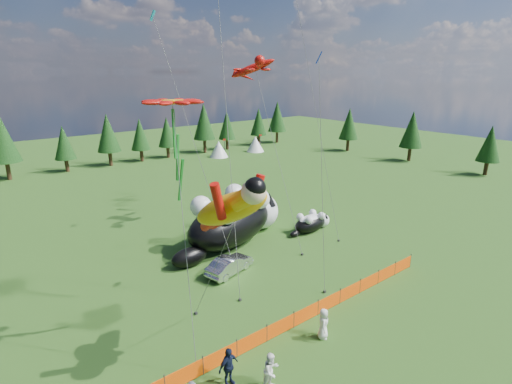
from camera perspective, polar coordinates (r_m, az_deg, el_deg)
ground at (r=26.70m, az=2.41°, el=-15.08°), size 160.00×160.00×0.00m
safety_fence at (r=24.60m, az=7.18°, el=-16.89°), size 22.06×0.06×1.10m
tree_line at (r=64.67m, az=-24.62°, el=6.29°), size 90.00×4.00×8.00m
festival_tents at (r=63.98m, az=-13.65°, el=4.86°), size 50.00×3.20×2.80m
cat_large at (r=34.08m, az=-3.07°, el=-3.73°), size 12.32×6.93×4.55m
cat_small at (r=37.15m, az=7.98°, el=-4.27°), size 4.96×1.93×1.79m
car at (r=29.51m, az=-3.79°, el=-10.34°), size 4.20×2.39×1.31m
spectator_b at (r=20.07m, az=2.19°, el=-24.19°), size 0.97×0.65×1.86m
spectator_c at (r=20.23m, az=-3.96°, el=-23.65°), size 1.22×0.75×1.96m
spectator_e at (r=23.27m, az=9.60°, el=-18.05°), size 1.02×1.00×1.77m
superhero_kite at (r=18.94m, az=-3.60°, el=-2.25°), size 5.88×7.04×10.40m
gecko_kite at (r=38.39m, az=-0.51°, el=17.24°), size 6.25×13.23×17.45m
flower_kite at (r=20.04m, az=-11.84°, el=12.00°), size 3.12×5.17×13.12m
diamond_kite_a at (r=27.77m, az=-5.37°, el=25.12°), size 2.63×5.45×20.45m
diamond_kite_c at (r=25.68m, az=9.02°, el=16.94°), size 1.17×2.54×15.68m
diamond_kite_d at (r=32.53m, az=-13.99°, el=21.75°), size 2.13×8.13×19.51m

